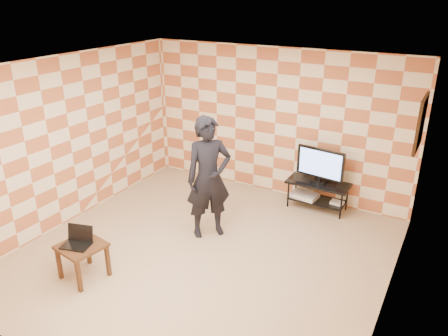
{
  "coord_description": "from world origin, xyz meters",
  "views": [
    {
      "loc": [
        2.91,
        -4.6,
        3.61
      ],
      "look_at": [
        0.0,
        0.6,
        1.15
      ],
      "focal_mm": 35.0,
      "sensor_mm": 36.0,
      "label": 1
    }
  ],
  "objects": [
    {
      "name": "floor",
      "position": [
        0.0,
        0.0,
        0.0
      ],
      "size": [
        5.0,
        5.0,
        0.0
      ],
      "primitive_type": "plane",
      "color": "tan",
      "rests_on": "ground"
    },
    {
      "name": "wall_back",
      "position": [
        0.0,
        2.5,
        1.35
      ],
      "size": [
        5.0,
        0.02,
        2.7
      ],
      "primitive_type": "cube",
      "color": "beige",
      "rests_on": "ground"
    },
    {
      "name": "wall_front",
      "position": [
        0.0,
        -2.5,
        1.35
      ],
      "size": [
        5.0,
        0.02,
        2.7
      ],
      "primitive_type": "cube",
      "color": "beige",
      "rests_on": "ground"
    },
    {
      "name": "wall_left",
      "position": [
        -2.5,
        0.0,
        1.35
      ],
      "size": [
        0.02,
        5.0,
        2.7
      ],
      "primitive_type": "cube",
      "color": "beige",
      "rests_on": "ground"
    },
    {
      "name": "wall_right",
      "position": [
        2.5,
        0.0,
        1.35
      ],
      "size": [
        0.02,
        5.0,
        2.7
      ],
      "primitive_type": "cube",
      "color": "beige",
      "rests_on": "ground"
    },
    {
      "name": "ceiling",
      "position": [
        0.0,
        0.0,
        2.7
      ],
      "size": [
        5.0,
        5.0,
        0.02
      ],
      "primitive_type": "cube",
      "color": "white",
      "rests_on": "wall_back"
    },
    {
      "name": "wall_art",
      "position": [
        2.47,
        1.55,
        1.95
      ],
      "size": [
        0.04,
        0.72,
        0.72
      ],
      "color": "black",
      "rests_on": "wall_right"
    },
    {
      "name": "tv_stand",
      "position": [
        0.98,
        2.21,
        0.37
      ],
      "size": [
        1.07,
        0.48,
        0.5
      ],
      "color": "black",
      "rests_on": "floor"
    },
    {
      "name": "tv",
      "position": [
        0.98,
        2.21,
        0.84
      ],
      "size": [
        0.85,
        0.19,
        0.61
      ],
      "color": "black",
      "rests_on": "tv_stand"
    },
    {
      "name": "dvd_player",
      "position": [
        0.75,
        2.18,
        0.21
      ],
      "size": [
        0.49,
        0.38,
        0.08
      ],
      "primitive_type": "cube",
      "rotation": [
        0.0,
        0.0,
        -0.12
      ],
      "color": "silver",
      "rests_on": "tv_stand"
    },
    {
      "name": "game_console",
      "position": [
        1.33,
        2.2,
        0.2
      ],
      "size": [
        0.22,
        0.17,
        0.05
      ],
      "primitive_type": "cube",
      "rotation": [
        0.0,
        0.0,
        -0.07
      ],
      "color": "silver",
      "rests_on": "tv_stand"
    },
    {
      "name": "side_table",
      "position": [
        -1.11,
        -1.25,
        0.41
      ],
      "size": [
        0.62,
        0.62,
        0.5
      ],
      "color": "black",
      "rests_on": "floor"
    },
    {
      "name": "laptop",
      "position": [
        -1.16,
        -1.25,
        0.55
      ],
      "size": [
        0.42,
        0.37,
        0.24
      ],
      "color": "black",
      "rests_on": "side_table"
    },
    {
      "name": "person",
      "position": [
        -0.24,
        0.55,
        0.96
      ],
      "size": [
        0.81,
        0.82,
        1.91
      ],
      "primitive_type": "imported",
      "rotation": [
        0.0,
        0.0,
        0.82
      ],
      "color": "black",
      "rests_on": "floor"
    }
  ]
}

